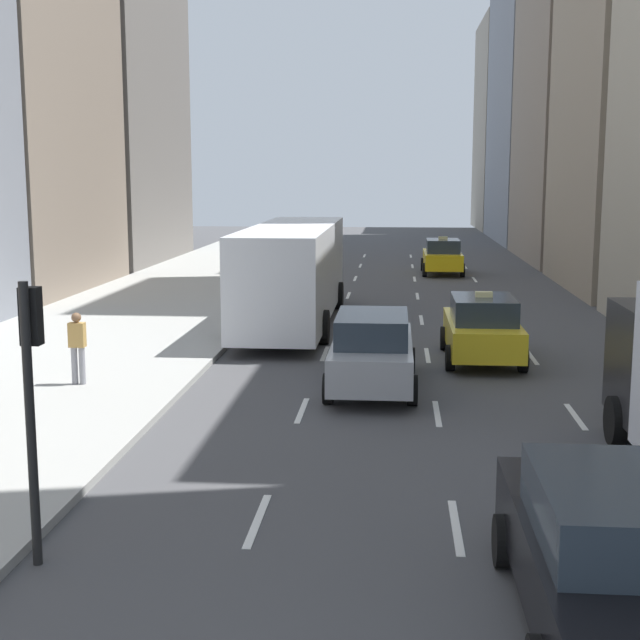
% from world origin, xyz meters
% --- Properties ---
extents(sidewalk_left, '(8.00, 66.00, 0.15)m').
position_xyz_m(sidewalk_left, '(-7.00, 27.00, 0.07)').
color(sidewalk_left, '#9E9E99').
rests_on(sidewalk_left, ground).
extents(lane_markings, '(5.72, 56.00, 0.01)m').
position_xyz_m(lane_markings, '(2.60, 23.00, 0.01)').
color(lane_markings, white).
rests_on(lane_markings, ground).
extents(taxi_lead, '(2.02, 4.40, 1.87)m').
position_xyz_m(taxi_lead, '(4.00, 19.42, 0.88)').
color(taxi_lead, yellow).
rests_on(taxi_lead, ground).
extents(taxi_second, '(2.02, 4.40, 1.87)m').
position_xyz_m(taxi_second, '(4.00, 40.35, 0.88)').
color(taxi_second, yellow).
rests_on(taxi_second, ground).
extents(sedan_black_near, '(2.02, 4.94, 1.77)m').
position_xyz_m(sedan_black_near, '(1.20, 16.08, 0.90)').
color(sedan_black_near, '#9EA0A5').
rests_on(sedan_black_near, ground).
extents(sedan_silver_behind, '(2.02, 4.80, 1.77)m').
position_xyz_m(sedan_silver_behind, '(4.00, 5.23, 0.90)').
color(sedan_silver_behind, black).
rests_on(sedan_silver_behind, ground).
extents(city_bus, '(2.80, 11.61, 3.25)m').
position_xyz_m(city_bus, '(-1.61, 24.66, 1.79)').
color(city_bus, silver).
rests_on(city_bus, ground).
extents(pedestrian_far_walking, '(0.36, 0.22, 1.65)m').
position_xyz_m(pedestrian_far_walking, '(-5.45, 15.32, 1.07)').
color(pedestrian_far_walking, gray).
rests_on(pedestrian_far_walking, sidewalk_left).
extents(traffic_light_pole, '(0.24, 0.42, 3.60)m').
position_xyz_m(traffic_light_pole, '(-2.75, 6.43, 2.41)').
color(traffic_light_pole, black).
rests_on(traffic_light_pole, ground).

